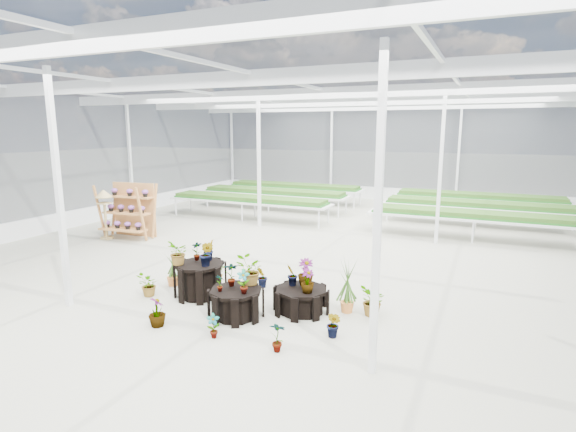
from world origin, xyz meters
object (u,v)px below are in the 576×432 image
at_px(plinth_tall, 200,280).
at_px(plinth_low, 301,300).
at_px(bird_table, 105,215).
at_px(shelf_rack, 127,211).
at_px(plinth_mid, 236,303).

xyz_separation_m(plinth_tall, plinth_low, (2.20, 0.10, -0.12)).
xyz_separation_m(plinth_tall, bird_table, (-5.55, 2.87, 0.43)).
bearing_deg(plinth_tall, plinth_low, 2.60).
xyz_separation_m(shelf_rack, bird_table, (-0.53, -0.39, -0.08)).
relative_size(plinth_mid, bird_table, 0.63).
distance_m(plinth_mid, bird_table, 7.61).
height_order(plinth_low, bird_table, bird_table).
height_order(plinth_low, shelf_rack, shelf_rack).
bearing_deg(plinth_low, plinth_tall, -177.40).
bearing_deg(shelf_rack, plinth_tall, -38.80).
height_order(plinth_mid, shelf_rack, shelf_rack).
bearing_deg(shelf_rack, bird_table, -148.89).
height_order(plinth_tall, plinth_mid, plinth_tall).
bearing_deg(plinth_tall, plinth_mid, -26.57).
relative_size(plinth_low, shelf_rack, 0.59).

